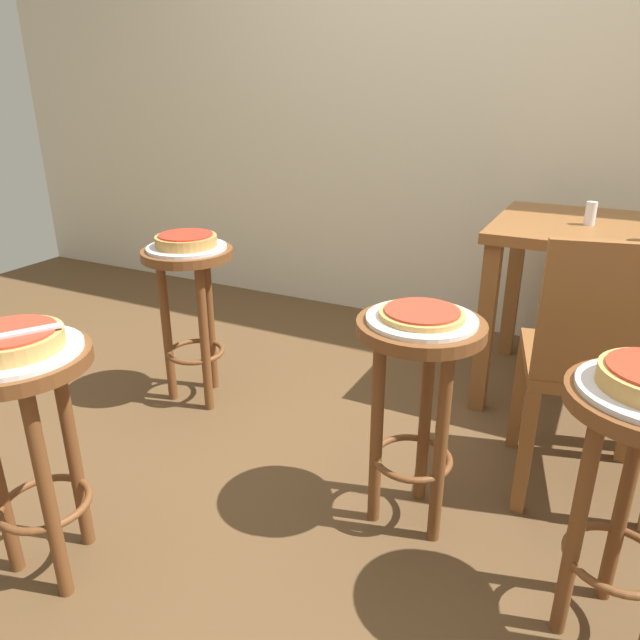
% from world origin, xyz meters
% --- Properties ---
extents(ground_plane, '(6.00, 6.00, 0.00)m').
position_xyz_m(ground_plane, '(0.00, 0.00, 0.00)').
color(ground_plane, brown).
extents(back_wall, '(6.00, 0.10, 3.00)m').
position_xyz_m(back_wall, '(0.00, 1.65, 1.50)').
color(back_wall, beige).
rests_on(back_wall, ground_plane).
extents(stool_foreground, '(0.34, 0.34, 0.64)m').
position_xyz_m(stool_foreground, '(-0.48, -0.59, 0.46)').
color(stool_foreground, brown).
rests_on(stool_foreground, ground_plane).
extents(serving_plate_foreground, '(0.31, 0.31, 0.01)m').
position_xyz_m(serving_plate_foreground, '(-0.48, -0.59, 0.64)').
color(serving_plate_foreground, white).
rests_on(serving_plate_foreground, stool_foreground).
extents(pizza_foreground, '(0.23, 0.23, 0.05)m').
position_xyz_m(pizza_foreground, '(-0.48, -0.59, 0.67)').
color(pizza_foreground, tan).
rests_on(pizza_foreground, serving_plate_foreground).
extents(stool_middle, '(0.34, 0.34, 0.64)m').
position_xyz_m(stool_middle, '(0.85, -0.14, 0.46)').
color(stool_middle, brown).
rests_on(stool_middle, ground_plane).
extents(stool_leftside, '(0.34, 0.34, 0.64)m').
position_xyz_m(stool_leftside, '(0.31, 0.02, 0.46)').
color(stool_leftside, brown).
rests_on(stool_leftside, ground_plane).
extents(serving_plate_leftside, '(0.29, 0.29, 0.01)m').
position_xyz_m(serving_plate_leftside, '(0.31, 0.02, 0.64)').
color(serving_plate_leftside, white).
rests_on(serving_plate_leftside, stool_leftside).
extents(pizza_leftside, '(0.22, 0.22, 0.02)m').
position_xyz_m(pizza_leftside, '(0.31, 0.02, 0.66)').
color(pizza_leftside, tan).
rests_on(pizza_leftside, serving_plate_leftside).
extents(stool_rear, '(0.34, 0.34, 0.64)m').
position_xyz_m(stool_rear, '(-0.71, 0.33, 0.46)').
color(stool_rear, brown).
rests_on(stool_rear, ground_plane).
extents(serving_plate_rear, '(0.30, 0.30, 0.01)m').
position_xyz_m(serving_plate_rear, '(-0.71, 0.33, 0.64)').
color(serving_plate_rear, silver).
rests_on(serving_plate_rear, stool_rear).
extents(pizza_rear, '(0.23, 0.23, 0.05)m').
position_xyz_m(pizza_rear, '(-0.71, 0.33, 0.67)').
color(pizza_rear, '#B78442').
rests_on(pizza_rear, serving_plate_rear).
extents(dining_table, '(0.80, 0.70, 0.72)m').
position_xyz_m(dining_table, '(0.69, 1.07, 0.59)').
color(dining_table, brown).
rests_on(dining_table, ground_plane).
extents(condiment_shaker, '(0.04, 0.04, 0.09)m').
position_xyz_m(condiment_shaker, '(0.63, 1.04, 0.76)').
color(condiment_shaker, white).
rests_on(condiment_shaker, dining_table).
extents(wooden_chair, '(0.48, 0.48, 0.85)m').
position_xyz_m(wooden_chair, '(0.74, 0.35, 0.47)').
color(wooden_chair, brown).
rests_on(wooden_chair, ground_plane).
extents(pizza_server_knife, '(0.13, 0.20, 0.01)m').
position_xyz_m(pizza_server_knife, '(-0.45, -0.61, 0.70)').
color(pizza_server_knife, silver).
rests_on(pizza_server_knife, pizza_foreground).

